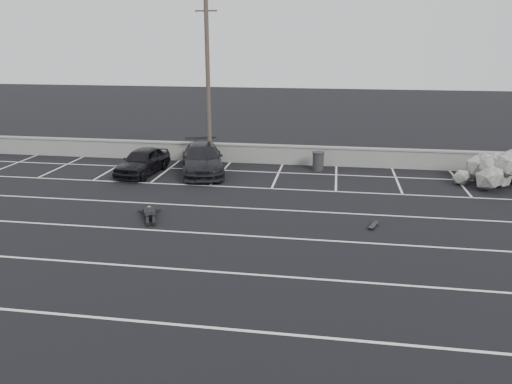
% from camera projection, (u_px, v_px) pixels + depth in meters
% --- Properties ---
extents(ground, '(120.00, 120.00, 0.00)m').
position_uv_depth(ground, '(201.00, 271.00, 15.15)').
color(ground, black).
rests_on(ground, ground).
extents(seawall, '(50.00, 0.45, 1.06)m').
position_uv_depth(seawall, '(265.00, 154.00, 28.21)').
color(seawall, gray).
rests_on(seawall, ground).
extents(stall_lines, '(36.00, 20.05, 0.01)m').
position_uv_depth(stall_lines, '(229.00, 221.00, 19.32)').
color(stall_lines, silver).
rests_on(stall_lines, ground).
extents(car_left, '(2.04, 4.17, 1.37)m').
position_uv_depth(car_left, '(143.00, 161.00, 25.89)').
color(car_left, black).
rests_on(car_left, ground).
extents(car_right, '(3.45, 5.48, 1.48)m').
position_uv_depth(car_right, '(202.00, 159.00, 26.10)').
color(car_right, black).
rests_on(car_right, ground).
extents(utility_pole, '(1.16, 0.23, 8.73)m').
position_uv_depth(utility_pole, '(208.00, 84.00, 26.77)').
color(utility_pole, '#4C4238').
rests_on(utility_pole, ground).
extents(trash_bin, '(0.72, 0.72, 1.01)m').
position_uv_depth(trash_bin, '(318.00, 161.00, 26.65)').
color(trash_bin, '#2A2A2D').
rests_on(trash_bin, ground).
extents(riprap_pile, '(5.38, 3.65, 1.37)m').
position_uv_depth(riprap_pile, '(512.00, 175.00, 23.78)').
color(riprap_pile, '#A39F98').
rests_on(riprap_pile, ground).
extents(person, '(2.66, 3.10, 0.48)m').
position_uv_depth(person, '(149.00, 210.00, 19.81)').
color(person, black).
rests_on(person, ground).
extents(skateboard, '(0.41, 0.73, 0.09)m').
position_uv_depth(skateboard, '(373.00, 225.00, 18.67)').
color(skateboard, black).
rests_on(skateboard, ground).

